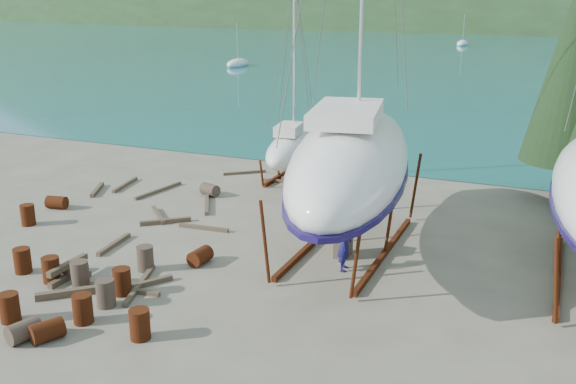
% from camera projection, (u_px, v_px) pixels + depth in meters
% --- Properties ---
extents(ground, '(600.00, 600.00, 0.00)m').
position_uv_depth(ground, '(207.00, 274.00, 22.07)').
color(ground, '#5F584B').
rests_on(ground, ground).
extents(bay_water, '(700.00, 700.00, 0.00)m').
position_uv_depth(bay_water, '(548.00, 16.00, 298.84)').
color(bay_water, '#176573').
rests_on(bay_water, ground).
extents(far_hill, '(800.00, 360.00, 110.00)m').
position_uv_depth(far_hill, '(548.00, 15.00, 303.23)').
color(far_hill, '#1E341A').
rests_on(far_hill, ground).
extents(far_house_left, '(6.60, 5.60, 5.60)m').
position_uv_depth(far_house_left, '(339.00, 15.00, 210.72)').
color(far_house_left, beige).
rests_on(far_house_left, ground).
extents(far_house_center, '(6.60, 5.60, 5.60)m').
position_uv_depth(far_house_center, '(463.00, 17.00, 195.68)').
color(far_house_center, beige).
rests_on(far_house_center, ground).
extents(moored_boat_left, '(2.00, 5.00, 6.05)m').
position_uv_depth(moored_boat_left, '(238.00, 64.00, 85.96)').
color(moored_boat_left, white).
rests_on(moored_boat_left, ground).
extents(moored_boat_mid, '(2.00, 5.00, 6.05)m').
position_uv_depth(moored_boat_mid, '(562.00, 62.00, 88.49)').
color(moored_boat_mid, white).
rests_on(moored_boat_mid, ground).
extents(moored_boat_far, '(2.00, 5.00, 6.05)m').
position_uv_depth(moored_boat_far, '(462.00, 44.00, 121.62)').
color(moored_boat_far, white).
rests_on(moored_boat_far, ground).
extents(large_sailboat_near, '(6.45, 14.24, 21.62)m').
position_uv_depth(large_sailboat_near, '(351.00, 160.00, 23.16)').
color(large_sailboat_near, white).
rests_on(large_sailboat_near, ground).
extents(small_sailboat_shore, '(2.95, 6.69, 10.35)m').
position_uv_depth(small_sailboat_shore, '(291.00, 148.00, 32.75)').
color(small_sailboat_shore, white).
rests_on(small_sailboat_shore, ground).
extents(worker, '(0.57, 0.76, 1.92)m').
position_uv_depth(worker, '(345.00, 244.00, 22.13)').
color(worker, '#13124E').
rests_on(worker, ground).
extents(drum_0, '(0.58, 0.58, 0.88)m').
position_uv_depth(drum_0, '(22.00, 260.00, 22.07)').
color(drum_0, '#56240E').
rests_on(drum_0, ground).
extents(drum_1, '(0.81, 1.01, 0.58)m').
position_uv_depth(drum_1, '(24.00, 331.00, 17.75)').
color(drum_1, '#2D2823').
rests_on(drum_1, ground).
extents(drum_2, '(0.97, 0.73, 0.58)m').
position_uv_depth(drum_2, '(57.00, 202.00, 28.74)').
color(drum_2, '#56240E').
rests_on(drum_2, ground).
extents(drum_3, '(0.58, 0.58, 0.88)m').
position_uv_depth(drum_3, '(83.00, 309.00, 18.67)').
color(drum_3, '#56240E').
rests_on(drum_3, ground).
extents(drum_4, '(0.92, 0.64, 0.58)m').
position_uv_depth(drum_4, '(329.00, 188.00, 30.88)').
color(drum_4, '#56240E').
rests_on(drum_4, ground).
extents(drum_5, '(0.58, 0.58, 0.88)m').
position_uv_depth(drum_5, '(145.00, 258.00, 22.25)').
color(drum_5, '#2D2823').
rests_on(drum_5, ground).
extents(drum_6, '(0.66, 0.93, 0.58)m').
position_uv_depth(drum_6, '(200.00, 256.00, 22.82)').
color(drum_6, '#56240E').
rests_on(drum_6, ground).
extents(drum_7, '(0.58, 0.58, 0.88)m').
position_uv_depth(drum_7, '(140.00, 324.00, 17.79)').
color(drum_7, '#56240E').
rests_on(drum_7, ground).
extents(drum_8, '(0.58, 0.58, 0.88)m').
position_uv_depth(drum_8, '(28.00, 215.00, 26.66)').
color(drum_8, '#56240E').
rests_on(drum_8, ground).
extents(drum_9, '(1.02, 0.83, 0.58)m').
position_uv_depth(drum_9, '(210.00, 190.00, 30.62)').
color(drum_9, '#2D2823').
rests_on(drum_9, ground).
extents(drum_10, '(0.58, 0.58, 0.88)m').
position_uv_depth(drum_10, '(10.00, 308.00, 18.74)').
color(drum_10, '#56240E').
rests_on(drum_10, ground).
extents(drum_11, '(0.75, 0.98, 0.58)m').
position_uv_depth(drum_11, '(349.00, 217.00, 26.80)').
color(drum_11, '#2D2823').
rests_on(drum_11, ground).
extents(drum_12, '(0.92, 1.05, 0.58)m').
position_uv_depth(drum_12, '(47.00, 331.00, 17.76)').
color(drum_12, '#56240E').
rests_on(drum_12, ground).
extents(drum_13, '(0.58, 0.58, 0.88)m').
position_uv_depth(drum_13, '(51.00, 270.00, 21.34)').
color(drum_13, '#56240E').
rests_on(drum_13, ground).
extents(drum_14, '(0.58, 0.58, 0.88)m').
position_uv_depth(drum_14, '(122.00, 281.00, 20.46)').
color(drum_14, '#56240E').
rests_on(drum_14, ground).
extents(drum_16, '(0.58, 0.58, 0.88)m').
position_uv_depth(drum_16, '(80.00, 274.00, 21.00)').
color(drum_16, '#2D2823').
rests_on(drum_16, ground).
extents(drum_17, '(0.58, 0.58, 0.88)m').
position_uv_depth(drum_17, '(106.00, 293.00, 19.66)').
color(drum_17, '#2D2823').
rests_on(drum_17, ground).
extents(timber_0, '(1.90, 1.57, 0.14)m').
position_uv_depth(timber_0, '(245.00, 173.00, 34.38)').
color(timber_0, brown).
rests_on(timber_0, ground).
extents(timber_2, '(1.07, 1.98, 0.19)m').
position_uv_depth(timber_2, '(97.00, 190.00, 31.30)').
color(timber_2, brown).
rests_on(timber_2, ground).
extents(timber_3, '(3.00, 0.50, 0.15)m').
position_uv_depth(timber_3, '(118.00, 289.00, 20.80)').
color(timber_3, brown).
rests_on(timber_3, ground).
extents(timber_4, '(1.69, 1.68, 0.17)m').
position_uv_depth(timber_4, '(158.00, 215.00, 27.71)').
color(timber_4, brown).
rests_on(timber_4, ground).
extents(timber_5, '(1.06, 2.86, 0.16)m').
position_uv_depth(timber_5, '(140.00, 285.00, 21.06)').
color(timber_5, brown).
rests_on(timber_5, ground).
extents(timber_6, '(1.01, 1.73, 0.19)m').
position_uv_depth(timber_6, '(345.00, 193.00, 30.75)').
color(timber_6, brown).
rests_on(timber_6, ground).
extents(timber_7, '(1.12, 1.60, 0.17)m').
position_uv_depth(timber_7, '(147.00, 283.00, 21.13)').
color(timber_7, brown).
rests_on(timber_7, ground).
extents(timber_8, '(1.75, 1.51, 0.19)m').
position_uv_depth(timber_8, '(166.00, 221.00, 26.91)').
color(timber_8, brown).
rests_on(timber_8, ground).
extents(timber_9, '(2.58, 0.52, 0.15)m').
position_uv_depth(timber_9, '(287.00, 182.00, 32.71)').
color(timber_9, brown).
rests_on(timber_9, ground).
extents(timber_10, '(1.64, 2.73, 0.16)m').
position_uv_depth(timber_10, '(207.00, 203.00, 29.29)').
color(timber_10, brown).
rests_on(timber_10, ground).
extents(timber_11, '(2.19, 0.33, 0.15)m').
position_uv_depth(timber_11, '(204.00, 228.00, 26.23)').
color(timber_11, brown).
rests_on(timber_11, ground).
extents(timber_12, '(0.39, 2.18, 0.17)m').
position_uv_depth(timber_12, '(114.00, 244.00, 24.46)').
color(timber_12, brown).
rests_on(timber_12, ground).
extents(timber_15, '(0.64, 3.16, 0.15)m').
position_uv_depth(timber_15, '(158.00, 191.00, 31.22)').
color(timber_15, brown).
rests_on(timber_15, ground).
extents(timber_16, '(2.14, 1.98, 0.23)m').
position_uv_depth(timber_16, '(80.00, 291.00, 20.51)').
color(timber_16, brown).
rests_on(timber_16, ground).
extents(timber_17, '(0.58, 2.45, 0.16)m').
position_uv_depth(timber_17, '(125.00, 185.00, 32.14)').
color(timber_17, brown).
rests_on(timber_17, ground).
extents(timber_pile_fore, '(1.80, 1.80, 0.60)m').
position_uv_depth(timber_pile_fore, '(68.00, 271.00, 21.60)').
color(timber_pile_fore, brown).
rests_on(timber_pile_fore, ground).
extents(timber_pile_aft, '(1.80, 1.80, 0.60)m').
position_uv_depth(timber_pile_aft, '(305.00, 220.00, 26.52)').
color(timber_pile_aft, brown).
rests_on(timber_pile_aft, ground).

